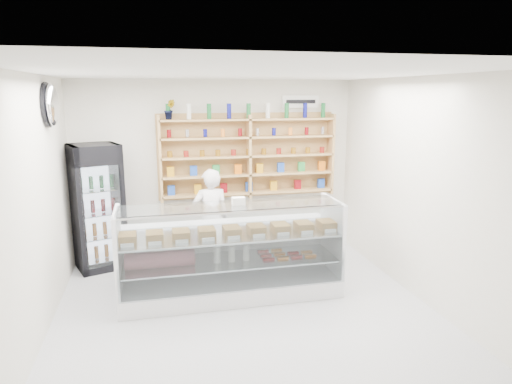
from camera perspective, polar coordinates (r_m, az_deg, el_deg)
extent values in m
plane|color=#B2B3B7|center=(5.55, -0.82, -15.59)|extent=(5.00, 5.00, 0.00)
plane|color=white|center=(4.90, -0.92, 14.71)|extent=(5.00, 5.00, 0.00)
plane|color=silver|center=(7.46, -4.93, 3.06)|extent=(4.50, 0.00, 4.50)
plane|color=silver|center=(2.78, 10.38, -13.38)|extent=(4.50, 0.00, 4.50)
plane|color=silver|center=(5.09, -26.52, -2.61)|extent=(0.00, 5.00, 5.00)
plane|color=silver|center=(5.93, 20.92, -0.14)|extent=(0.00, 5.00, 5.00)
cube|color=white|center=(6.08, -3.09, -11.74)|extent=(2.82, 0.80, 0.24)
cube|color=white|center=(6.27, -3.73, -6.93)|extent=(2.82, 0.05, 0.59)
cube|color=silver|center=(5.94, -3.13, -8.56)|extent=(2.71, 0.70, 0.02)
cube|color=silver|center=(5.83, -3.17, -5.36)|extent=(2.76, 0.74, 0.02)
cube|color=silver|center=(5.50, -2.46, -7.53)|extent=(2.76, 0.12, 0.98)
cube|color=silver|center=(5.68, -3.14, -1.70)|extent=(2.76, 0.56, 0.01)
imported|color=silver|center=(6.88, -5.66, -3.28)|extent=(0.56, 0.38, 1.51)
cube|color=black|center=(7.17, -19.23, -1.77)|extent=(0.86, 0.84, 1.87)
cube|color=#290431|center=(6.76, -20.83, 4.15)|extent=(0.63, 0.25, 0.26)
cube|color=silver|center=(6.92, -20.33, -3.08)|extent=(0.53, 0.20, 1.48)
cube|color=tan|center=(7.20, -11.89, 4.03)|extent=(0.04, 0.28, 1.33)
cube|color=tan|center=(7.36, -0.91, 4.47)|extent=(0.04, 0.28, 1.33)
cube|color=tan|center=(7.77, 9.27, 4.73)|extent=(0.04, 0.28, 1.33)
cube|color=tan|center=(7.46, -0.89, -0.02)|extent=(2.80, 0.28, 0.03)
cube|color=tan|center=(7.41, -0.90, 2.25)|extent=(2.80, 0.28, 0.03)
cube|color=tan|center=(7.36, -0.91, 4.55)|extent=(2.80, 0.28, 0.03)
cube|color=tan|center=(7.33, -0.92, 6.88)|extent=(2.80, 0.28, 0.03)
cube|color=tan|center=(7.30, -0.93, 9.06)|extent=(2.80, 0.28, 0.03)
imported|color=#1E6626|center=(7.14, -10.76, 10.11)|extent=(0.18, 0.15, 0.30)
ellipsoid|color=silver|center=(6.10, -24.18, 9.90)|extent=(0.15, 0.50, 0.50)
cube|color=white|center=(7.66, 5.58, 11.18)|extent=(0.62, 0.03, 0.20)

